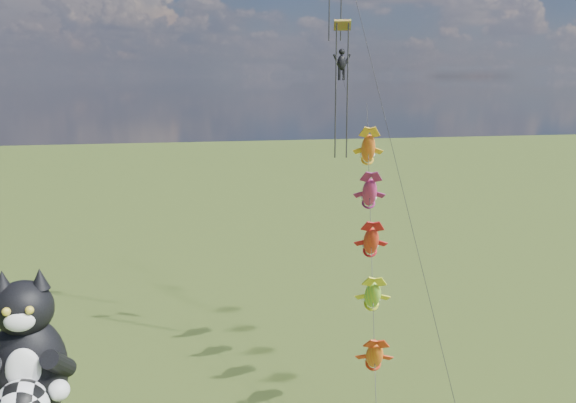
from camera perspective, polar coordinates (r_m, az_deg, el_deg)
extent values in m
ellipsoid|color=black|center=(20.86, -22.00, -13.61)|extent=(2.66, 2.40, 3.21)
ellipsoid|color=black|center=(20.07, -22.44, -8.75)|extent=(2.10, 2.00, 1.63)
cone|color=black|center=(19.91, -24.05, -6.44)|extent=(0.71, 0.71, 0.60)
cone|color=black|center=(19.71, -21.19, -6.40)|extent=(0.71, 0.71, 0.60)
ellipsoid|color=white|center=(19.52, -22.77, -9.80)|extent=(0.93, 0.66, 0.58)
ellipsoid|color=white|center=(20.06, -22.45, -13.70)|extent=(1.07, 0.67, 1.32)
sphere|color=gold|center=(19.41, -23.76, -8.96)|extent=(0.24, 0.24, 0.24)
sphere|color=gold|center=(19.28, -21.99, -8.95)|extent=(0.24, 0.24, 0.24)
sphere|color=white|center=(19.86, -19.69, -15.52)|extent=(0.60, 0.60, 0.60)
cylinder|color=black|center=(32.72, 7.46, -5.48)|extent=(4.22, 15.28, 15.37)
ellipsoid|color=orange|center=(30.64, 7.70, -13.40)|extent=(1.36, 2.38, 2.22)
ellipsoid|color=green|center=(31.90, 7.54, -8.24)|extent=(1.36, 2.38, 2.22)
ellipsoid|color=#E54A19|center=(33.39, 7.40, -3.50)|extent=(1.36, 2.38, 2.22)
ellipsoid|color=#D8336E|center=(35.09, 7.27, 0.81)|extent=(1.36, 2.38, 2.22)
ellipsoid|color=red|center=(36.97, 7.15, 4.69)|extent=(1.36, 2.38, 2.22)
cylinder|color=black|center=(32.71, 9.43, 4.02)|extent=(1.69, 17.01, 26.04)
cube|color=green|center=(37.27, 4.86, 15.37)|extent=(0.96, 0.56, 0.59)
cylinder|color=black|center=(37.08, 4.26, 9.48)|extent=(0.08, 0.08, 7.65)
cylinder|color=black|center=(37.27, 5.26, 9.47)|extent=(0.08, 0.08, 7.65)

